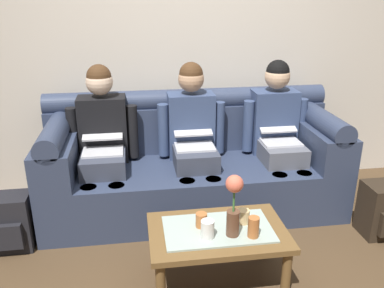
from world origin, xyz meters
name	(u,v)px	position (x,y,z in m)	size (l,w,h in m)	color
back_wall_patterned	(184,27)	(0.00, 1.70, 1.45)	(6.00, 0.12, 2.90)	beige
couch	(193,165)	(0.00, 1.17, 0.37)	(2.41, 0.88, 0.96)	#2D3851
person_left	(103,137)	(-0.72, 1.17, 0.66)	(0.56, 0.67, 1.22)	#383D4C
person_middle	(193,133)	(0.00, 1.17, 0.66)	(0.56, 0.67, 1.22)	#383D4C
person_right	(277,129)	(0.72, 1.17, 0.66)	(0.56, 0.67, 1.22)	#595B66
coffee_table	(218,237)	(0.00, 0.14, 0.34)	(0.84, 0.54, 0.40)	brown
flower_vase	(234,203)	(0.07, 0.06, 0.61)	(0.10, 0.10, 0.38)	brown
cup_near_left	(253,227)	(0.19, 0.02, 0.46)	(0.07, 0.07, 0.13)	#B26633
cup_near_right	(243,216)	(0.17, 0.18, 0.44)	(0.08, 0.08, 0.09)	#DBB77A
cup_far_center	(208,229)	(-0.08, 0.05, 0.46)	(0.08, 0.08, 0.11)	white
cup_far_left	(201,220)	(-0.10, 0.17, 0.45)	(0.07, 0.07, 0.09)	#B26633
backpack_left	(10,223)	(-1.38, 0.72, 0.20)	(0.30, 0.26, 0.41)	black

